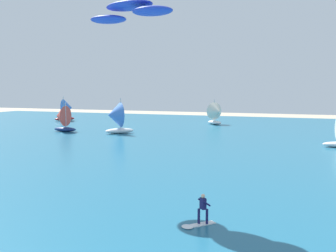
{
  "coord_description": "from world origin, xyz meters",
  "views": [
    {
      "loc": [
        8.81,
        -3.24,
        7.33
      ],
      "look_at": [
        1.16,
        17.6,
        5.11
      ],
      "focal_mm": 40.07,
      "sensor_mm": 36.0,
      "label": 1
    }
  ],
  "objects": [
    {
      "name": "kite",
      "position": [
        -2.43,
        19.86,
        12.43
      ],
      "size": [
        7.47,
        4.77,
        1.08
      ],
      "color": "#1E33B2"
    },
    {
      "name": "sailboat_center_horizon",
      "position": [
        -19.72,
        50.01,
        2.69
      ],
      "size": [
        4.99,
        4.98,
        5.65
      ],
      "color": "white",
      "rests_on": "ocean"
    },
    {
      "name": "sailboat_far_left",
      "position": [
        -41.87,
        68.52,
        2.59
      ],
      "size": [
        4.5,
        4.9,
        5.44
      ],
      "color": "maroon",
      "rests_on": "ocean"
    },
    {
      "name": "ocean",
      "position": [
        0.0,
        49.77,
        0.05
      ],
      "size": [
        160.0,
        90.0,
        0.1
      ],
      "primitive_type": "cube",
      "color": "#1E607F",
      "rests_on": "ground"
    },
    {
      "name": "sailboat_heeled_over",
      "position": [
        -29.72,
        49.73,
        2.34
      ],
      "size": [
        4.15,
        3.51,
        4.89
      ],
      "color": "navy",
      "rests_on": "ocean"
    },
    {
      "name": "kitesurfer",
      "position": [
        3.75,
        15.46,
        0.7
      ],
      "size": [
        1.75,
        1.81,
        1.67
      ],
      "color": "white",
      "rests_on": "ocean"
    },
    {
      "name": "sailboat_far_right",
      "position": [
        -7.9,
        70.53,
        2.41
      ],
      "size": [
        4.49,
        4.4,
        5.04
      ],
      "color": "white",
      "rests_on": "ocean"
    }
  ]
}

